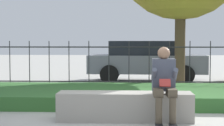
% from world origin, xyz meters
% --- Properties ---
extents(ground_plane, '(60.00, 60.00, 0.00)m').
position_xyz_m(ground_plane, '(0.00, 0.00, 0.00)').
color(ground_plane, '#B2AFA8').
extents(stone_bench, '(2.35, 0.52, 0.49)m').
position_xyz_m(stone_bench, '(-0.08, 0.00, 0.22)').
color(stone_bench, gray).
rests_on(stone_bench, ground_plane).
extents(person_seated_reader, '(0.42, 0.73, 1.29)m').
position_xyz_m(person_seated_reader, '(0.58, -0.30, 0.72)').
color(person_seated_reader, black).
rests_on(person_seated_reader, ground_plane).
extents(grass_berm, '(10.24, 2.66, 0.29)m').
position_xyz_m(grass_berm, '(0.00, 2.03, 0.14)').
color(grass_berm, '#33662D').
rests_on(grass_berm, ground_plane).
extents(iron_fence, '(8.24, 0.03, 1.39)m').
position_xyz_m(iron_fence, '(0.00, 3.69, 0.73)').
color(iron_fence, '#232326').
rests_on(iron_fence, ground_plane).
extents(car_parked_center, '(3.97, 1.96, 1.39)m').
position_xyz_m(car_parked_center, '(0.56, 6.42, 0.74)').
color(car_parked_center, slate).
rests_on(car_parked_center, ground_plane).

